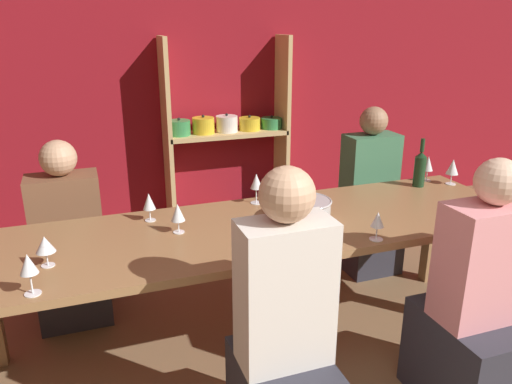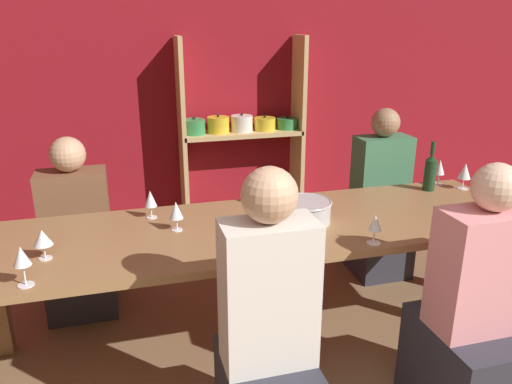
% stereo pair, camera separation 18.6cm
% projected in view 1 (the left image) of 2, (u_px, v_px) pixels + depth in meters
% --- Properties ---
extents(wall_back_red, '(8.80, 0.06, 2.70)m').
position_uv_depth(wall_back_red, '(157.00, 73.00, 4.11)').
color(wall_back_red, maroon).
rests_on(wall_back_red, ground_plane).
extents(shelf_unit, '(1.06, 0.30, 1.65)m').
position_uv_depth(shelf_unit, '(227.00, 156.00, 4.33)').
color(shelf_unit, tan).
rests_on(shelf_unit, ground_plane).
extents(dining_table, '(2.93, 0.84, 0.75)m').
position_uv_depth(dining_table, '(262.00, 239.00, 2.62)').
color(dining_table, olive).
rests_on(dining_table, ground_plane).
extents(mixing_bowl, '(0.28, 0.28, 0.12)m').
position_uv_depth(mixing_bowl, '(305.00, 209.00, 2.64)').
color(mixing_bowl, '#B7BABC').
rests_on(mixing_bowl, dining_table).
extents(wine_bottle_green, '(0.07, 0.07, 0.31)m').
position_uv_depth(wine_bottle_green, '(420.00, 168.00, 3.17)').
color(wine_bottle_green, '#19381E').
rests_on(wine_bottle_green, dining_table).
extents(wine_glass_empty_a, '(0.07, 0.07, 0.14)m').
position_uv_depth(wine_glass_empty_a, '(378.00, 220.00, 2.39)').
color(wine_glass_empty_a, white).
rests_on(wine_glass_empty_a, dining_table).
extents(wine_glass_white_a, '(0.07, 0.07, 0.15)m').
position_uv_depth(wine_glass_white_a, '(178.00, 213.00, 2.47)').
color(wine_glass_white_a, white).
rests_on(wine_glass_white_a, dining_table).
extents(wine_glass_white_b, '(0.07, 0.07, 0.17)m').
position_uv_depth(wine_glass_white_b, '(28.00, 266.00, 1.90)').
color(wine_glass_white_b, white).
rests_on(wine_glass_white_b, dining_table).
extents(wine_glass_white_c, '(0.08, 0.08, 0.17)m').
position_uv_depth(wine_glass_white_c, '(453.00, 168.00, 3.21)').
color(wine_glass_white_c, white).
rests_on(wine_glass_white_c, dining_table).
extents(wine_glass_white_d, '(0.07, 0.07, 0.15)m').
position_uv_depth(wine_glass_white_d, '(149.00, 202.00, 2.62)').
color(wine_glass_white_d, white).
rests_on(wine_glass_white_d, dining_table).
extents(wine_glass_red_a, '(0.08, 0.08, 0.16)m').
position_uv_depth(wine_glass_red_a, '(287.00, 186.00, 2.86)').
color(wine_glass_red_a, white).
rests_on(wine_glass_red_a, dining_table).
extents(wine_glass_red_b, '(0.07, 0.07, 0.18)m').
position_uv_depth(wine_glass_red_b, '(256.00, 182.00, 2.87)').
color(wine_glass_red_b, white).
rests_on(wine_glass_red_b, dining_table).
extents(wine_glass_white_e, '(0.07, 0.07, 0.17)m').
position_uv_depth(wine_glass_white_e, '(428.00, 164.00, 3.28)').
color(wine_glass_white_e, white).
rests_on(wine_glass_white_e, dining_table).
extents(wine_glass_red_c, '(0.08, 0.08, 0.14)m').
position_uv_depth(wine_glass_red_c, '(45.00, 245.00, 2.13)').
color(wine_glass_red_c, white).
rests_on(wine_glass_red_c, dining_table).
extents(person_near_a, '(0.41, 0.51, 1.23)m').
position_uv_depth(person_near_a, '(475.00, 322.00, 2.29)').
color(person_near_a, '#2D2D38').
rests_on(person_near_a, ground_plane).
extents(person_far_a, '(0.41, 0.51, 1.11)m').
position_uv_depth(person_far_a, '(71.00, 253.00, 3.07)').
color(person_far_a, '#2D2D38').
rests_on(person_far_a, ground_plane).
extents(person_near_b, '(0.36, 0.45, 1.28)m').
position_uv_depth(person_near_b, '(283.00, 359.00, 1.99)').
color(person_near_b, '#2D2D38').
rests_on(person_near_b, ground_plane).
extents(person_far_b, '(0.38, 0.47, 1.20)m').
position_uv_depth(person_far_b, '(367.00, 210.00, 3.66)').
color(person_far_b, '#2D2D38').
rests_on(person_far_b, ground_plane).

